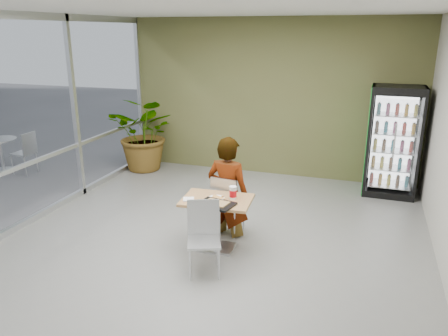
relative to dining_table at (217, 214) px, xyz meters
The scene contains 13 objects.
ground 0.55m from the dining_table, 144.73° to the left, with size 7.00×7.00×0.00m, color slate.
room_envelope 1.07m from the dining_table, 144.73° to the left, with size 6.00×7.00×3.20m, color beige, non-canonical shape.
storefront_frame 3.29m from the dining_table, behind, with size 0.10×7.00×3.20m, color silver, non-canonical shape.
dining_table is the anchor object (origin of this frame).
chair_far 0.48m from the dining_table, 93.04° to the left, with size 0.45×0.46×0.91m.
chair_near 0.57m from the dining_table, 87.61° to the right, with size 0.53×0.53×0.92m.
seated_woman 0.53m from the dining_table, 91.42° to the left, with size 0.66×0.43×1.80m, color black.
pizza_plate 0.23m from the dining_table, 130.78° to the left, with size 0.32×0.29×0.03m.
soda_cup 0.37m from the dining_table, 19.09° to the left, with size 0.10×0.10×0.18m.
napkin_stack 0.44m from the dining_table, 155.71° to the right, with size 0.14×0.14×0.02m, color white.
cafeteria_tray 0.32m from the dining_table, 72.63° to the right, with size 0.46×0.33×0.03m, color black.
beverage_fridge 3.87m from the dining_table, 53.14° to the left, with size 0.92×0.72×2.01m.
potted_plant 4.02m from the dining_table, 131.92° to the left, with size 1.45×1.26×1.61m, color #366729.
Camera 1 is at (1.96, -5.27, 2.93)m, focal length 35.00 mm.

